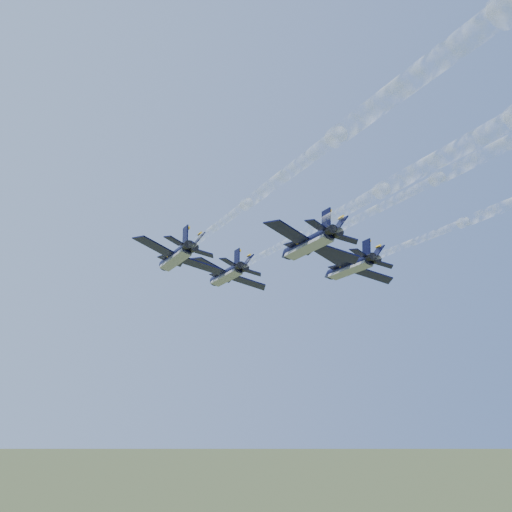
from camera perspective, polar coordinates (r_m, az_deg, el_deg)
name	(u,v)px	position (r m, az deg, el deg)	size (l,w,h in m)	color
jet_lead	(227,275)	(107.23, -2.15, -1.37)	(10.71, 14.61, 4.46)	black
jet_left	(176,257)	(92.99, -5.85, -0.07)	(10.71, 14.61, 4.46)	black
jet_right	(350,267)	(101.18, 6.83, -0.82)	(10.71, 14.61, 4.46)	black
jet_slot	(308,244)	(84.28, 3.82, 0.88)	(10.71, 14.61, 4.46)	black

